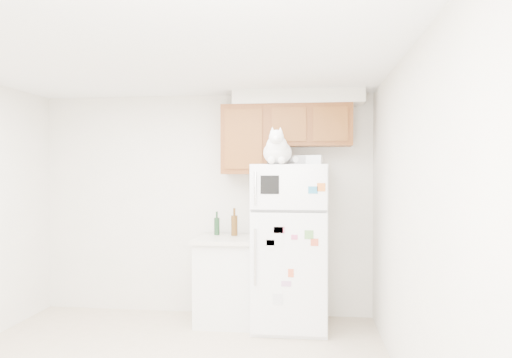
# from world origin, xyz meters

# --- Properties ---
(room_shell) EXTENTS (3.84, 4.04, 2.52)m
(room_shell) POSITION_xyz_m (0.12, 0.24, 1.67)
(room_shell) COLOR white
(room_shell) RESTS_ON ground_plane
(refrigerator) EXTENTS (0.76, 0.78, 1.70)m
(refrigerator) POSITION_xyz_m (1.00, 1.61, 0.85)
(refrigerator) COLOR white
(refrigerator) RESTS_ON ground_plane
(base_counter) EXTENTS (0.64, 0.64, 0.92)m
(base_counter) POSITION_xyz_m (0.31, 1.68, 0.46)
(base_counter) COLOR white
(base_counter) RESTS_ON ground_plane
(cat) EXTENTS (0.35, 0.51, 0.36)m
(cat) POSITION_xyz_m (0.88, 1.35, 1.84)
(cat) COLOR white
(cat) RESTS_ON refrigerator
(storage_box_back) EXTENTS (0.21, 0.17, 0.10)m
(storage_box_back) POSITION_xyz_m (1.13, 1.78, 1.75)
(storage_box_back) COLOR white
(storage_box_back) RESTS_ON refrigerator
(storage_box_front) EXTENTS (0.17, 0.13, 0.09)m
(storage_box_front) POSITION_xyz_m (1.25, 1.45, 1.74)
(storage_box_front) COLOR white
(storage_box_front) RESTS_ON refrigerator
(bottle_green) EXTENTS (0.06, 0.06, 0.26)m
(bottle_green) POSITION_xyz_m (0.17, 1.84, 1.05)
(bottle_green) COLOR #19381E
(bottle_green) RESTS_ON base_counter
(bottle_amber) EXTENTS (0.07, 0.07, 0.30)m
(bottle_amber) POSITION_xyz_m (0.38, 1.81, 1.07)
(bottle_amber) COLOR #593814
(bottle_amber) RESTS_ON base_counter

